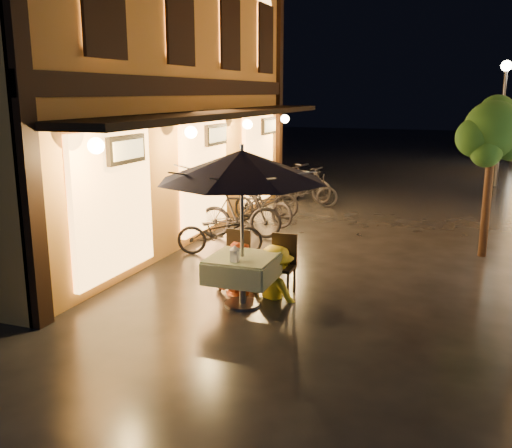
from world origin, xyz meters
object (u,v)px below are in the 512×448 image
at_px(table_lantern, 235,253).
at_px(person_yellow, 275,247).
at_px(patio_umbrella, 242,166).
at_px(person_orange, 237,243).
at_px(bicycle_0, 220,233).
at_px(cafe_table, 242,269).

xyz_separation_m(table_lantern, person_yellow, (0.34, 0.85, -0.10)).
bearing_deg(person_yellow, patio_umbrella, 77.77).
relative_size(person_orange, person_yellow, 1.00).
bearing_deg(bicycle_0, table_lantern, -170.25).
relative_size(cafe_table, patio_umbrella, 0.39).
relative_size(person_yellow, bicycle_0, 0.95).
xyz_separation_m(person_orange, person_yellow, (0.66, -0.02, -0.00)).
bearing_deg(patio_umbrella, cafe_table, -90.00).
bearing_deg(bicycle_0, patio_umbrella, -167.50).
xyz_separation_m(cafe_table, person_orange, (-0.32, 0.57, 0.23)).
height_order(table_lantern, bicycle_0, table_lantern).
relative_size(table_lantern, person_orange, 0.15).
bearing_deg(patio_umbrella, person_yellow, 58.64).
bearing_deg(table_lantern, cafe_table, 90.00).
height_order(table_lantern, person_orange, person_orange).
distance_m(patio_umbrella, bicycle_0, 3.34).
bearing_deg(patio_umbrella, table_lantern, -90.00).
distance_m(patio_umbrella, person_yellow, 1.48).
xyz_separation_m(cafe_table, person_yellow, (0.34, 0.55, 0.23)).
bearing_deg(table_lantern, bicycle_0, 117.77).
distance_m(cafe_table, person_yellow, 0.69).
xyz_separation_m(cafe_table, bicycle_0, (-1.46, 2.47, -0.14)).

